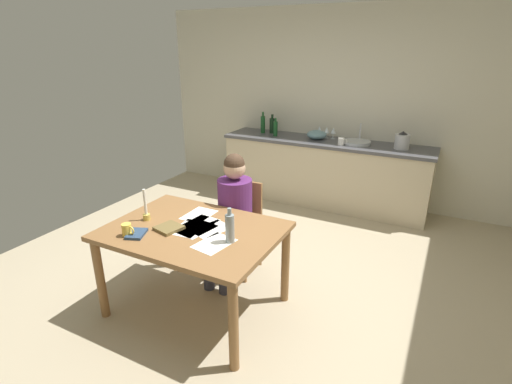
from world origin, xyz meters
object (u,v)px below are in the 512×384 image
at_px(sink_unit, 357,142).
at_px(bottle_wine_red, 275,128).
at_px(wine_glass_near_sink, 333,131).
at_px(wine_glass_back_left, 319,130).
at_px(dining_table, 194,240).
at_px(book_cookery, 136,234).
at_px(coffee_mug, 127,230).
at_px(wine_glass_by_kettle, 327,130).
at_px(teacup_on_counter, 341,141).
at_px(bottle_vinegar, 272,125).
at_px(stovetop_kettle, 402,141).
at_px(wine_bottle_on_table, 230,228).
at_px(person_seated, 232,210).
at_px(candlestick, 146,211).
at_px(bottle_oil, 263,124).
at_px(chair_at_table, 240,222).
at_px(book_magazine, 169,228).
at_px(mixing_bowl, 317,135).

relative_size(sink_unit, bottle_wine_red, 1.42).
xyz_separation_m(sink_unit, wine_glass_near_sink, (-0.36, 0.15, 0.09)).
bearing_deg(wine_glass_back_left, dining_table, -91.18).
bearing_deg(wine_glass_near_sink, wine_glass_back_left, 180.00).
xyz_separation_m(book_cookery, wine_glass_back_left, (0.38, 3.18, 0.26)).
xyz_separation_m(dining_table, book_cookery, (-0.32, -0.28, 0.11)).
height_order(coffee_mug, wine_glass_by_kettle, wine_glass_by_kettle).
height_order(wine_glass_back_left, teacup_on_counter, wine_glass_back_left).
xyz_separation_m(bottle_vinegar, teacup_on_counter, (1.09, -0.25, -0.07)).
bearing_deg(stovetop_kettle, wine_bottle_on_table, -105.93).
bearing_deg(wine_glass_near_sink, stovetop_kettle, -9.35).
xyz_separation_m(person_seated, wine_glass_back_left, (0.05, 2.30, 0.33)).
relative_size(candlestick, book_cookery, 1.55).
height_order(person_seated, bottle_oil, bottle_oil).
bearing_deg(bottle_vinegar, dining_table, -77.38).
distance_m(book_cookery, wine_glass_by_kettle, 3.22).
bearing_deg(sink_unit, stovetop_kettle, -0.43).
distance_m(bottle_wine_red, teacup_on_counter, 0.98).
relative_size(chair_at_table, person_seated, 0.73).
relative_size(book_magazine, bottle_wine_red, 0.72).
bearing_deg(wine_bottle_on_table, bottle_vinegar, 109.22).
bearing_deg(book_cookery, chair_at_table, 50.82).
bearing_deg(dining_table, sink_unit, 77.35).
distance_m(dining_table, wine_glass_near_sink, 2.93).
distance_m(person_seated, book_cookery, 0.94).
distance_m(bottle_wine_red, mixing_bowl, 0.59).
bearing_deg(bottle_oil, candlestick, -83.46).
relative_size(bottle_wine_red, wine_glass_near_sink, 1.65).
xyz_separation_m(coffee_mug, bottle_wine_red, (-0.14, 3.01, 0.22)).
xyz_separation_m(bottle_oil, wine_glass_near_sink, (1.02, 0.10, -0.02)).
relative_size(chair_at_table, teacup_on_counter, 7.25).
distance_m(dining_table, wine_glass_by_kettle, 2.92).
bearing_deg(mixing_bowl, wine_glass_back_left, 92.30).
bearing_deg(wine_bottle_on_table, wine_glass_back_left, 96.06).
relative_size(bottle_oil, teacup_on_counter, 2.51).
bearing_deg(teacup_on_counter, book_magazine, -102.94).
distance_m(chair_at_table, wine_glass_by_kettle, 2.22).
distance_m(dining_table, wine_glass_back_left, 2.91).
bearing_deg(chair_at_table, teacup_on_counter, 76.16).
relative_size(dining_table, wine_glass_near_sink, 8.78).
xyz_separation_m(bottle_oil, wine_glass_back_left, (0.82, 0.10, -0.02)).
distance_m(book_cookery, teacup_on_counter, 2.99).
relative_size(wine_bottle_on_table, bottle_vinegar, 0.99).
bearing_deg(bottle_vinegar, wine_glass_back_left, 4.33).
height_order(book_magazine, mixing_bowl, mixing_bowl).
bearing_deg(bottle_vinegar, bottle_oil, -161.74).
bearing_deg(book_cookery, candlestick, 94.07).
distance_m(bottle_oil, wine_glass_by_kettle, 0.93).
xyz_separation_m(person_seated, candlestick, (-0.44, -0.63, 0.14)).
relative_size(person_seated, book_cookery, 6.86).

